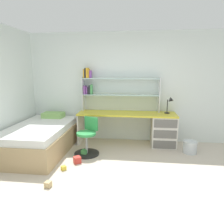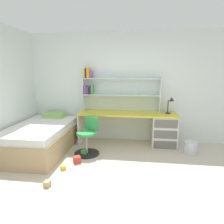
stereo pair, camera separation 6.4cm
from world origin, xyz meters
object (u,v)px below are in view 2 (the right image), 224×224
at_px(desk_lamp, 171,103).
at_px(toy_block_natural_2, 47,184).
at_px(waste_bin, 191,148).
at_px(toy_block_green_0, 84,152).
at_px(swivel_chair, 87,140).
at_px(toy_block_red_1, 77,160).
at_px(bed_platform, 42,138).
at_px(bookshelf_hutch, 111,87).
at_px(toy_block_yellow_3, 63,168).
at_px(desk, 154,128).

relative_size(desk_lamp, toy_block_natural_2, 4.36).
relative_size(waste_bin, toy_block_natural_2, 3.20).
bearing_deg(waste_bin, toy_block_green_0, -170.41).
bearing_deg(swivel_chair, toy_block_red_1, -101.76).
bearing_deg(desk_lamp, toy_block_red_1, -147.81).
bearing_deg(bed_platform, toy_block_green_0, -5.52).
relative_size(bookshelf_hutch, toy_block_yellow_3, 24.13).
distance_m(bed_platform, toy_block_yellow_3, 1.12).
distance_m(toy_block_green_0, toy_block_red_1, 0.38).
bearing_deg(toy_block_red_1, toy_block_yellow_3, -117.99).
xyz_separation_m(desk, toy_block_red_1, (-1.49, -1.14, -0.37)).
bearing_deg(toy_block_yellow_3, desk_lamp, 36.09).
bearing_deg(toy_block_red_1, waste_bin, 18.45).
xyz_separation_m(desk_lamp, toy_block_red_1, (-1.86, -1.17, -0.95)).
bearing_deg(toy_block_green_0, desk, 27.72).
height_order(desk, toy_block_green_0, desk).
xyz_separation_m(swivel_chair, toy_block_green_0, (-0.05, -0.07, -0.24)).
distance_m(desk_lamp, toy_block_natural_2, 3.04).
bearing_deg(toy_block_natural_2, bed_platform, 119.04).
bearing_deg(waste_bin, desk_lamp, 132.72).
relative_size(desk, desk_lamp, 5.90).
distance_m(toy_block_red_1, toy_block_yellow_3, 0.34).
bearing_deg(toy_block_green_0, bookshelf_hutch, 65.73).
relative_size(toy_block_red_1, toy_block_natural_2, 1.41).
height_order(toy_block_red_1, toy_block_yellow_3, toy_block_red_1).
height_order(desk, bed_platform, desk).
height_order(toy_block_green_0, toy_block_yellow_3, toy_block_green_0).
height_order(swivel_chair, toy_block_natural_2, swivel_chair).
bearing_deg(toy_block_red_1, desk_lamp, 32.19).
height_order(toy_block_red_1, toy_block_natural_2, toy_block_red_1).
height_order(swivel_chair, bed_platform, swivel_chair).
distance_m(swivel_chair, waste_bin, 2.18).
relative_size(bookshelf_hutch, toy_block_red_1, 14.80).
bearing_deg(waste_bin, toy_block_red_1, -161.55).
height_order(desk, bookshelf_hutch, bookshelf_hutch).
distance_m(desk_lamp, waste_bin, 1.05).
distance_m(desk, bookshelf_hutch, 1.39).
bearing_deg(toy_block_yellow_3, swivel_chair, 71.31).
xyz_separation_m(toy_block_red_1, toy_block_natural_2, (-0.20, -0.84, -0.02)).
height_order(waste_bin, toy_block_green_0, waste_bin).
height_order(swivel_chair, toy_block_green_0, swivel_chair).
distance_m(desk, toy_block_yellow_3, 2.23).
xyz_separation_m(desk_lamp, bed_platform, (-2.79, -0.70, -0.72)).
bearing_deg(desk_lamp, toy_block_green_0, -156.45).
height_order(toy_block_green_0, toy_block_natural_2, toy_block_green_0).
relative_size(desk, toy_block_natural_2, 25.75).
relative_size(desk, toy_block_green_0, 20.26).
height_order(toy_block_green_0, toy_block_red_1, toy_block_red_1).
bearing_deg(bed_platform, toy_block_natural_2, -60.96).
distance_m(desk, toy_block_red_1, 1.91).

